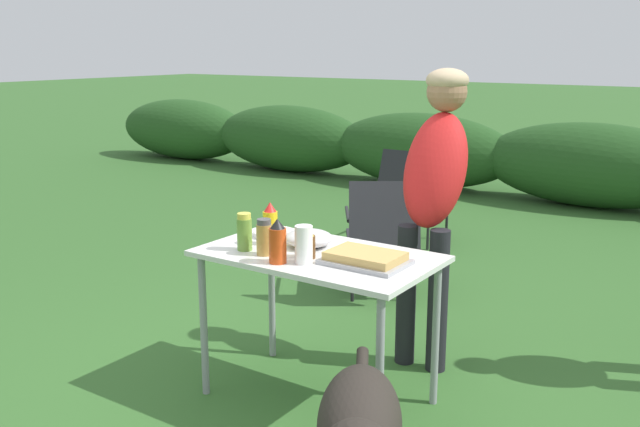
{
  "coord_description": "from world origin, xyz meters",
  "views": [
    {
      "loc": [
        1.8,
        -2.64,
        1.68
      ],
      "look_at": [
        -0.09,
        0.15,
        0.89
      ],
      "focal_mm": 40.0,
      "sensor_mm": 36.0,
      "label": 1
    }
  ],
  "objects_px": {
    "plate_stack": "(274,233)",
    "relish_jar": "(244,232)",
    "beer_bottle": "(307,244)",
    "hot_sauce_bottle": "(278,242)",
    "spice_jar": "(264,237)",
    "camp_chair_near_hedge": "(382,231)",
    "food_tray": "(365,258)",
    "paper_cup_stack": "(304,245)",
    "folding_table": "(318,269)",
    "camp_chair_green_behind_table": "(412,191)",
    "standing_person_in_olive_jacket": "(435,181)",
    "mixing_bowl": "(308,238)",
    "mustard_bottle": "(271,224)"
  },
  "relations": [
    {
      "from": "folding_table",
      "to": "camp_chair_green_behind_table",
      "type": "xyz_separation_m",
      "value": [
        -0.9,
        2.77,
        -0.2
      ]
    },
    {
      "from": "food_tray",
      "to": "camp_chair_near_hedge",
      "type": "distance_m",
      "value": 1.66
    },
    {
      "from": "mustard_bottle",
      "to": "spice_jar",
      "type": "distance_m",
      "value": 0.18
    },
    {
      "from": "standing_person_in_olive_jacket",
      "to": "camp_chair_near_hedge",
      "type": "height_order",
      "value": "standing_person_in_olive_jacket"
    },
    {
      "from": "hot_sauce_bottle",
      "to": "camp_chair_near_hedge",
      "type": "bearing_deg",
      "value": 103.24
    },
    {
      "from": "relish_jar",
      "to": "standing_person_in_olive_jacket",
      "type": "relative_size",
      "value": 0.11
    },
    {
      "from": "paper_cup_stack",
      "to": "beer_bottle",
      "type": "xyz_separation_m",
      "value": [
        -0.04,
        0.08,
        -0.02
      ]
    },
    {
      "from": "camp_chair_near_hedge",
      "to": "camp_chair_green_behind_table",
      "type": "bearing_deg",
      "value": 74.61
    },
    {
      "from": "camp_chair_green_behind_table",
      "to": "standing_person_in_olive_jacket",
      "type": "bearing_deg",
      "value": -61.98
    },
    {
      "from": "camp_chair_green_behind_table",
      "to": "camp_chair_near_hedge",
      "type": "xyz_separation_m",
      "value": [
        0.44,
        -1.33,
        0.0
      ]
    },
    {
      "from": "folding_table",
      "to": "mustard_bottle",
      "type": "height_order",
      "value": "mustard_bottle"
    },
    {
      "from": "mustard_bottle",
      "to": "camp_chair_near_hedge",
      "type": "distance_m",
      "value": 1.5
    },
    {
      "from": "folding_table",
      "to": "paper_cup_stack",
      "type": "xyz_separation_m",
      "value": [
        0.04,
        -0.17,
        0.16
      ]
    },
    {
      "from": "paper_cup_stack",
      "to": "folding_table",
      "type": "bearing_deg",
      "value": 102.21
    },
    {
      "from": "food_tray",
      "to": "beer_bottle",
      "type": "bearing_deg",
      "value": -166.39
    },
    {
      "from": "camp_chair_green_behind_table",
      "to": "mustard_bottle",
      "type": "bearing_deg",
      "value": -78.64
    },
    {
      "from": "spice_jar",
      "to": "camp_chair_near_hedge",
      "type": "distance_m",
      "value": 1.66
    },
    {
      "from": "standing_person_in_olive_jacket",
      "to": "food_tray",
      "type": "bearing_deg",
      "value": -90.0
    },
    {
      "from": "hot_sauce_bottle",
      "to": "camp_chair_near_hedge",
      "type": "xyz_separation_m",
      "value": [
        -0.39,
        1.66,
        -0.37
      ]
    },
    {
      "from": "beer_bottle",
      "to": "camp_chair_near_hedge",
      "type": "xyz_separation_m",
      "value": [
        -0.46,
        1.53,
        -0.34
      ]
    },
    {
      "from": "plate_stack",
      "to": "hot_sauce_bottle",
      "type": "xyz_separation_m",
      "value": [
        0.29,
        -0.36,
        0.08
      ]
    },
    {
      "from": "food_tray",
      "to": "beer_bottle",
      "type": "height_order",
      "value": "beer_bottle"
    },
    {
      "from": "standing_person_in_olive_jacket",
      "to": "camp_chair_near_hedge",
      "type": "distance_m",
      "value": 1.13
    },
    {
      "from": "spice_jar",
      "to": "camp_chair_green_behind_table",
      "type": "bearing_deg",
      "value": 103.61
    },
    {
      "from": "plate_stack",
      "to": "paper_cup_stack",
      "type": "xyz_separation_m",
      "value": [
        0.39,
        -0.3,
        0.07
      ]
    },
    {
      "from": "hot_sauce_bottle",
      "to": "camp_chair_green_behind_table",
      "type": "relative_size",
      "value": 0.24
    },
    {
      "from": "mixing_bowl",
      "to": "paper_cup_stack",
      "type": "distance_m",
      "value": 0.28
    },
    {
      "from": "beer_bottle",
      "to": "standing_person_in_olive_jacket",
      "type": "height_order",
      "value": "standing_person_in_olive_jacket"
    },
    {
      "from": "mixing_bowl",
      "to": "mustard_bottle",
      "type": "xyz_separation_m",
      "value": [
        -0.17,
        -0.07,
        0.06
      ]
    },
    {
      "from": "standing_person_in_olive_jacket",
      "to": "camp_chair_near_hedge",
      "type": "bearing_deg",
      "value": 132.63
    },
    {
      "from": "relish_jar",
      "to": "camp_chair_green_behind_table",
      "type": "xyz_separation_m",
      "value": [
        -0.58,
        2.92,
        -0.36
      ]
    },
    {
      "from": "beer_bottle",
      "to": "hot_sauce_bottle",
      "type": "xyz_separation_m",
      "value": [
        -0.07,
        -0.13,
        0.03
      ]
    },
    {
      "from": "relish_jar",
      "to": "camp_chair_near_hedge",
      "type": "relative_size",
      "value": 0.22
    },
    {
      "from": "paper_cup_stack",
      "to": "camp_chair_green_behind_table",
      "type": "bearing_deg",
      "value": 107.72
    },
    {
      "from": "plate_stack",
      "to": "relish_jar",
      "type": "bearing_deg",
      "value": -81.96
    },
    {
      "from": "food_tray",
      "to": "plate_stack",
      "type": "xyz_separation_m",
      "value": [
        -0.63,
        0.16,
        -0.01
      ]
    },
    {
      "from": "folding_table",
      "to": "standing_person_in_olive_jacket",
      "type": "height_order",
      "value": "standing_person_in_olive_jacket"
    },
    {
      "from": "mixing_bowl",
      "to": "relish_jar",
      "type": "xyz_separation_m",
      "value": [
        -0.21,
        -0.22,
        0.05
      ]
    },
    {
      "from": "folding_table",
      "to": "camp_chair_green_behind_table",
      "type": "height_order",
      "value": "camp_chair_green_behind_table"
    },
    {
      "from": "camp_chair_green_behind_table",
      "to": "camp_chair_near_hedge",
      "type": "distance_m",
      "value": 1.4
    },
    {
      "from": "hot_sauce_bottle",
      "to": "camp_chair_green_behind_table",
      "type": "xyz_separation_m",
      "value": [
        -0.84,
        2.99,
        -0.37
      ]
    },
    {
      "from": "mixing_bowl",
      "to": "spice_jar",
      "type": "height_order",
      "value": "spice_jar"
    },
    {
      "from": "food_tray",
      "to": "spice_jar",
      "type": "bearing_deg",
      "value": -163.67
    },
    {
      "from": "spice_jar",
      "to": "camp_chair_near_hedge",
      "type": "relative_size",
      "value": 0.2
    },
    {
      "from": "hot_sauce_bottle",
      "to": "standing_person_in_olive_jacket",
      "type": "xyz_separation_m",
      "value": [
        0.31,
        0.95,
        0.16
      ]
    },
    {
      "from": "mustard_bottle",
      "to": "camp_chair_near_hedge",
      "type": "height_order",
      "value": "mustard_bottle"
    },
    {
      "from": "spice_jar",
      "to": "standing_person_in_olive_jacket",
      "type": "bearing_deg",
      "value": 63.61
    },
    {
      "from": "food_tray",
      "to": "camp_chair_green_behind_table",
      "type": "xyz_separation_m",
      "value": [
        -1.17,
        2.79,
        -0.3
      ]
    },
    {
      "from": "spice_jar",
      "to": "beer_bottle",
      "type": "bearing_deg",
      "value": 20.01
    },
    {
      "from": "plate_stack",
      "to": "relish_jar",
      "type": "distance_m",
      "value": 0.29
    }
  ]
}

